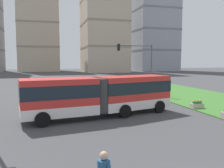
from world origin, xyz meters
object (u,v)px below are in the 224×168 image
(flower_planter_4, at_px, (197,104))
(apartment_tower_westcentre, at_px, (39,25))
(traffic_light_far_right, at_px, (140,60))
(apartment_tower_centre, at_px, (104,25))
(apartment_tower_eastcentre, at_px, (154,12))
(articulated_bus, at_px, (101,95))

(flower_planter_4, relative_size, apartment_tower_westcentre, 0.03)
(traffic_light_far_right, height_order, apartment_tower_centre, apartment_tower_centre)
(apartment_tower_eastcentre, bearing_deg, articulated_bus, -117.70)
(apartment_tower_eastcentre, bearing_deg, flower_planter_4, -112.72)
(articulated_bus, bearing_deg, traffic_light_far_right, 52.88)
(apartment_tower_westcentre, bearing_deg, apartment_tower_centre, -27.91)
(articulated_bus, bearing_deg, apartment_tower_centre, 76.32)
(articulated_bus, height_order, traffic_light_far_right, traffic_light_far_right)
(apartment_tower_eastcentre, bearing_deg, traffic_light_far_right, -116.37)
(flower_planter_4, distance_m, apartment_tower_centre, 77.88)
(articulated_bus, distance_m, flower_planter_4, 8.85)
(articulated_bus, xyz_separation_m, apartment_tower_eastcentre, (42.45, 80.84, 24.41))
(apartment_tower_westcentre, distance_m, apartment_tower_eastcentre, 50.32)
(apartment_tower_westcentre, relative_size, apartment_tower_eastcentre, 0.75)
(flower_planter_4, relative_size, traffic_light_far_right, 0.18)
(flower_planter_4, distance_m, traffic_light_far_right, 9.73)
(articulated_bus, relative_size, traffic_light_far_right, 1.92)
(traffic_light_far_right, xyz_separation_m, apartment_tower_westcentre, (-13.67, 79.71, 15.10))
(traffic_light_far_right, xyz_separation_m, apartment_tower_centre, (11.49, 66.38, 14.39))
(flower_planter_4, bearing_deg, apartment_tower_eastcentre, 67.28)
(flower_planter_4, bearing_deg, articulated_bus, -177.63)
(apartment_tower_centre, bearing_deg, flower_planter_4, -97.29)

